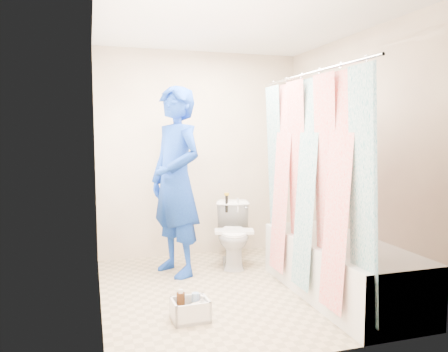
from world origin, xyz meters
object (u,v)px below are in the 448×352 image
object	(u,v)px
toilet	(234,234)
plumber	(176,181)
bathtub	(340,267)
cleaning_caddy	(191,310)

from	to	relation	value
toilet	plumber	world-z (taller)	plumber
bathtub	toilet	distance (m)	1.32
bathtub	toilet	size ratio (longest dim) A/B	2.57
toilet	cleaning_caddy	world-z (taller)	toilet
plumber	bathtub	bearing A→B (deg)	26.05
plumber	cleaning_caddy	world-z (taller)	plumber
toilet	bathtub	bearing A→B (deg)	-46.56
plumber	cleaning_caddy	size ratio (longest dim) A/B	6.66
bathtub	toilet	world-z (taller)	toilet
bathtub	plumber	size ratio (longest dim) A/B	0.91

